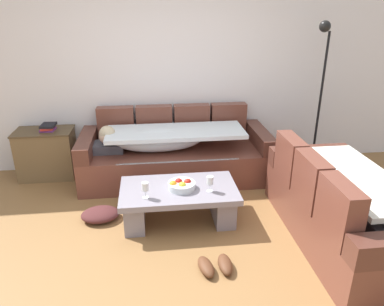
# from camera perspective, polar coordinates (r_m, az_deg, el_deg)

# --- Properties ---
(ground_plane) EXTENTS (14.00, 14.00, 0.00)m
(ground_plane) POSITION_cam_1_polar(r_m,az_deg,el_deg) (3.46, -4.10, -15.76)
(ground_plane) COLOR olive
(back_wall) EXTENTS (9.00, 0.10, 2.70)m
(back_wall) POSITION_cam_1_polar(r_m,az_deg,el_deg) (4.93, -5.93, 13.17)
(back_wall) COLOR white
(back_wall) RESTS_ON ground_plane
(couch_along_wall) EXTENTS (2.39, 0.92, 0.88)m
(couch_along_wall) POSITION_cam_1_polar(r_m,az_deg,el_deg) (4.71, -3.07, -0.12)
(couch_along_wall) COLOR brown
(couch_along_wall) RESTS_ON ground_plane
(couch_near_window) EXTENTS (0.92, 1.90, 0.88)m
(couch_near_window) POSITION_cam_1_polar(r_m,az_deg,el_deg) (3.76, 22.72, -8.09)
(couch_near_window) COLOR brown
(couch_near_window) RESTS_ON ground_plane
(coffee_table) EXTENTS (1.20, 0.68, 0.38)m
(coffee_table) POSITION_cam_1_polar(r_m,az_deg,el_deg) (3.82, -2.08, -7.37)
(coffee_table) COLOR gray
(coffee_table) RESTS_ON ground_plane
(fruit_bowl) EXTENTS (0.28, 0.28, 0.10)m
(fruit_bowl) POSITION_cam_1_polar(r_m,az_deg,el_deg) (3.71, -1.70, -5.07)
(fruit_bowl) COLOR silver
(fruit_bowl) RESTS_ON coffee_table
(wine_glass_near_left) EXTENTS (0.07, 0.07, 0.17)m
(wine_glass_near_left) POSITION_cam_1_polar(r_m,az_deg,el_deg) (3.54, -7.37, -5.37)
(wine_glass_near_left) COLOR silver
(wine_glass_near_left) RESTS_ON coffee_table
(wine_glass_near_right) EXTENTS (0.07, 0.07, 0.17)m
(wine_glass_near_right) POSITION_cam_1_polar(r_m,az_deg,el_deg) (3.63, 2.85, -4.43)
(wine_glass_near_right) COLOR silver
(wine_glass_near_right) RESTS_ON coffee_table
(side_cabinet) EXTENTS (0.72, 0.44, 0.64)m
(side_cabinet) POSITION_cam_1_polar(r_m,az_deg,el_deg) (5.10, -21.86, -0.09)
(side_cabinet) COLOR brown
(side_cabinet) RESTS_ON ground_plane
(book_stack_on_cabinet) EXTENTS (0.19, 0.24, 0.08)m
(book_stack_on_cabinet) POSITION_cam_1_polar(r_m,az_deg,el_deg) (4.96, -21.72, 3.81)
(book_stack_on_cabinet) COLOR #72337F
(book_stack_on_cabinet) RESTS_ON side_cabinet
(floor_lamp) EXTENTS (0.33, 0.31, 1.95)m
(floor_lamp) POSITION_cam_1_polar(r_m,az_deg,el_deg) (5.09, 19.43, 9.64)
(floor_lamp) COLOR black
(floor_lamp) RESTS_ON ground_plane
(pair_of_shoes) EXTENTS (0.31, 0.29, 0.09)m
(pair_of_shoes) POSITION_cam_1_polar(r_m,az_deg,el_deg) (3.28, 3.72, -17.23)
(pair_of_shoes) COLOR #59331E
(pair_of_shoes) RESTS_ON ground_plane
(crumpled_garment) EXTENTS (0.42, 0.35, 0.12)m
(crumpled_garment) POSITION_cam_1_polar(r_m,az_deg,el_deg) (4.03, -14.23, -9.33)
(crumpled_garment) COLOR #4C2323
(crumpled_garment) RESTS_ON ground_plane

